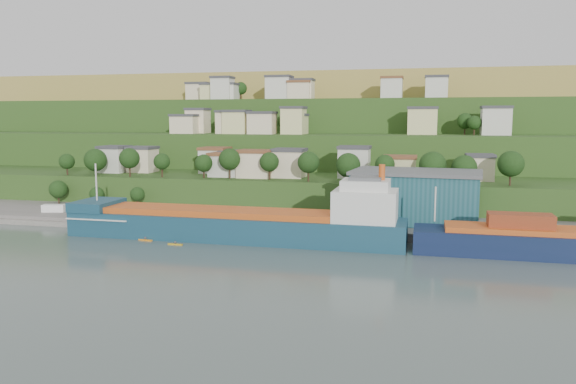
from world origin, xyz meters
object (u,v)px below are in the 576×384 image
(warehouse, at_px, (416,196))
(kayak_orange, at_px, (145,239))
(cargo_ship_near, at_px, (244,226))
(caravan, at_px, (54,210))

(warehouse, height_order, kayak_orange, warehouse)
(cargo_ship_near, relative_size, caravan, 12.96)
(caravan, bearing_deg, warehouse, -8.69)
(caravan, height_order, kayak_orange, caravan)
(warehouse, distance_m, caravan, 97.66)
(cargo_ship_near, bearing_deg, caravan, 167.81)
(cargo_ship_near, height_order, caravan, cargo_ship_near)
(warehouse, xyz_separation_m, caravan, (-97.15, -8.11, -5.82))
(warehouse, relative_size, kayak_orange, 8.97)
(warehouse, height_order, caravan, warehouse)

